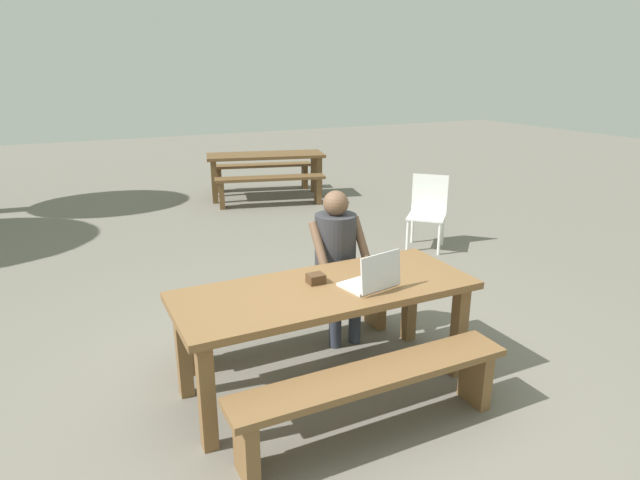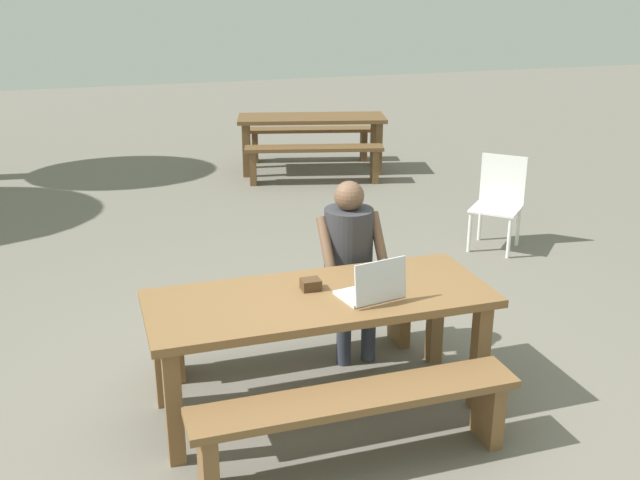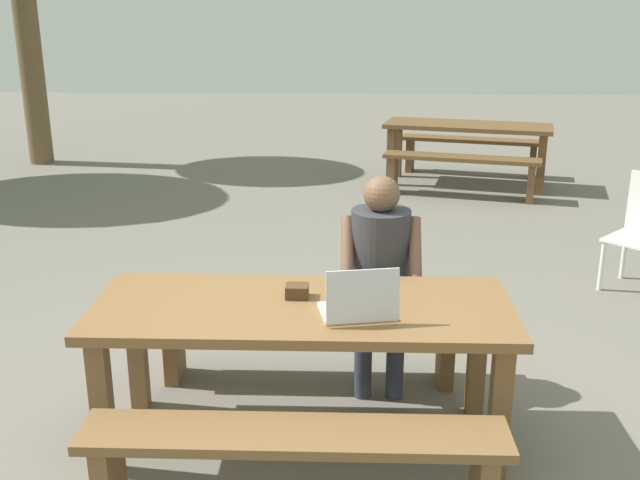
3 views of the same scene
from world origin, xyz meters
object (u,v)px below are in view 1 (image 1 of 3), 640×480
at_px(person_seated, 337,254).
at_px(plastic_chair, 428,210).
at_px(small_pouch, 316,279).
at_px(picnic_table_mid, 266,161).
at_px(picnic_table_front, 326,301).
at_px(laptop, 372,279).

height_order(person_seated, plastic_chair, person_seated).
distance_m(small_pouch, plastic_chair, 3.35).
bearing_deg(small_pouch, person_seated, 49.56).
bearing_deg(small_pouch, picnic_table_mid, 72.88).
bearing_deg(plastic_chair, picnic_table_front, -94.43).
height_order(laptop, person_seated, person_seated).
xyz_separation_m(small_pouch, person_seated, (0.44, 0.51, -0.05)).
bearing_deg(person_seated, laptop, -99.99).
bearing_deg(picnic_table_mid, plastic_chair, -61.71).
distance_m(picnic_table_front, picnic_table_mid, 5.87).
bearing_deg(picnic_table_front, picnic_table_mid, 73.42).
height_order(laptop, small_pouch, laptop).
distance_m(plastic_chair, picnic_table_mid, 3.51).
distance_m(picnic_table_front, person_seated, 0.73).
height_order(picnic_table_front, laptop, laptop).
bearing_deg(plastic_chair, picnic_table_mid, 148.33).
xyz_separation_m(picnic_table_front, laptop, (0.27, -0.15, 0.17)).
bearing_deg(picnic_table_mid, laptop, -89.45).
xyz_separation_m(picnic_table_front, plastic_chair, (2.53, 2.22, -0.18)).
xyz_separation_m(picnic_table_front, picnic_table_mid, (1.67, 5.63, -0.01)).
relative_size(picnic_table_front, small_pouch, 18.01).
relative_size(laptop, plastic_chair, 0.43).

